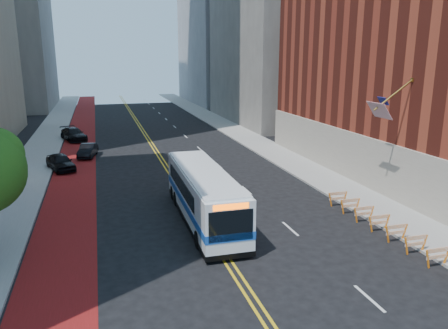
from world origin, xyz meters
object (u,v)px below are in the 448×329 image
transit_bus (203,194)px  car_c (74,134)px  car_a (61,162)px  car_b (88,150)px

transit_bus → car_c: (-8.95, 30.18, -0.95)m
transit_bus → car_c: size_ratio=2.29×
transit_bus → car_a: 18.28m
transit_bus → car_b: 21.70m
car_a → car_b: (2.28, 4.83, -0.08)m
car_c → transit_bus: bearing=-92.8°
car_a → car_b: size_ratio=1.08×
car_a → car_c: bearing=67.7°
car_b → car_c: 9.89m
transit_bus → car_c: bearing=107.2°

